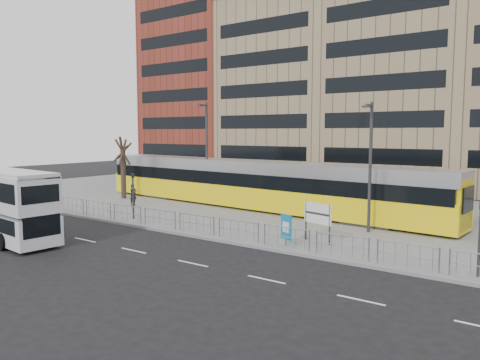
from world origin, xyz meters
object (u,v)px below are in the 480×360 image
Objects in this scene: station_sign at (318,215)px; traffic_light_west at (133,190)px; traffic_light_east at (480,229)px; lamp_post_east at (370,162)px; ad_panel at (286,227)px; lamp_post_west at (206,149)px; bare_tree at (122,135)px; tram at (251,184)px; pedestrian at (133,195)px.

traffic_light_west reaches higher than station_sign.
traffic_light_east is 0.41× the size of lamp_post_east.
ad_panel is at bearing -25.04° from traffic_light_west.
ad_panel is at bearing -34.21° from lamp_post_west.
station_sign is at bearing -13.29° from bare_tree.
tram is at bearing 137.57° from traffic_light_east.
lamp_post_east is at bearing 87.14° from station_sign.
lamp_post_east is at bearing 124.88° from traffic_light_east.
lamp_post_west reaches higher than lamp_post_east.
traffic_light_west is 0.41× the size of lamp_post_east.
station_sign is (9.34, -7.34, -0.39)m from tram.
lamp_post_west is at bearing 68.65° from traffic_light_west.
station_sign is at bearing 153.57° from traffic_light_east.
tram is 12.32m from ad_panel.
lamp_post_east reaches higher than tram.
bare_tree is at bearing 120.62° from traffic_light_west.
bare_tree reaches higher than tram.
lamp_post_east is (2.23, 5.68, 3.19)m from ad_panel.
ad_panel is at bearing -42.57° from tram.
lamp_post_east is (10.61, -3.31, 2.31)m from tram.
bare_tree reaches higher than ad_panel.
pedestrian is 6.88m from lamp_post_west.
station_sign is 1.28× the size of ad_panel.
station_sign is 0.67× the size of traffic_light_east.
station_sign is 0.28× the size of lamp_post_east.
ad_panel is 0.20× the size of lamp_post_west.
pedestrian is 19.21m from lamp_post_east.
bare_tree is (-20.52, 6.72, 4.59)m from ad_panel.
pedestrian is 0.21× the size of lamp_post_west.
lamp_post_west is (-0.18, 7.90, 2.49)m from traffic_light_west.
station_sign is 22.45m from bare_tree.
station_sign is 13.19m from traffic_light_west.
traffic_light_east is (25.59, -4.37, 1.12)m from pedestrian.
lamp_post_west reaches higher than bare_tree.
traffic_light_east is at bearing -39.99° from lamp_post_east.
lamp_post_east reaches higher than pedestrian.
lamp_post_west is at bearing 169.73° from ad_panel.
tram is 3.81× the size of lamp_post_west.
traffic_light_west is (-12.17, 0.50, 1.02)m from ad_panel.
lamp_post_east is at bearing -83.46° from pedestrian.
ad_panel is 15.35m from lamp_post_west.
bare_tree reaches higher than traffic_light_east.
bare_tree is (-22.75, 1.04, 1.40)m from lamp_post_east.
traffic_light_west is 15.46m from lamp_post_east.
pedestrian is 0.55× the size of traffic_light_east.
lamp_post_west is at bearing 169.44° from lamp_post_east.
tram is 14.91× the size of station_sign.
ad_panel is at bearing -18.14° from bare_tree.
station_sign is 0.28× the size of bare_tree.
pedestrian is (-16.65, 4.42, -0.10)m from ad_panel.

